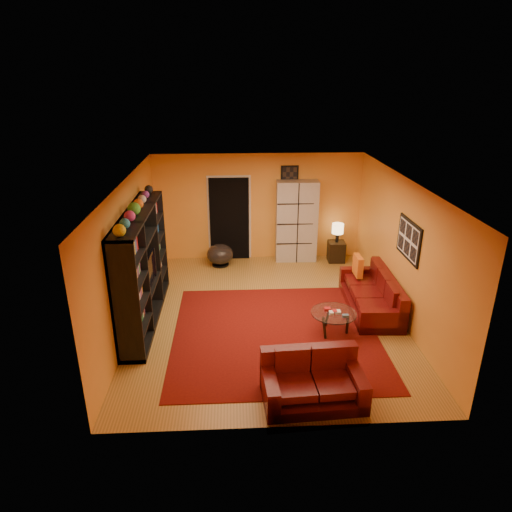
{
  "coord_description": "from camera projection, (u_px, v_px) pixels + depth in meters",
  "views": [
    {
      "loc": [
        -0.61,
        -7.71,
        4.33
      ],
      "look_at": [
        -0.2,
        0.1,
        1.19
      ],
      "focal_mm": 32.0,
      "sensor_mm": 36.0,
      "label": 1
    }
  ],
  "objects": [
    {
      "name": "doorway",
      "position": [
        229.0,
        219.0,
        11.11
      ],
      "size": [
        0.95,
        0.1,
        2.04
      ],
      "primitive_type": "cube",
      "color": "black",
      "rests_on": "floor"
    },
    {
      "name": "wall_art_right",
      "position": [
        409.0,
        240.0,
        8.03
      ],
      "size": [
        0.03,
        1.0,
        0.7
      ],
      "primitive_type": "cube",
      "color": "black",
      "rests_on": "wall_right"
    },
    {
      "name": "entertainment_unit",
      "position": [
        142.0,
        267.0,
        8.28
      ],
      "size": [
        0.45,
        3.0,
        2.1
      ],
      "primitive_type": "cube",
      "color": "black",
      "rests_on": "floor"
    },
    {
      "name": "tv",
      "position": [
        145.0,
        271.0,
        8.25
      ],
      "size": [
        0.96,
        0.13,
        0.56
      ],
      "primitive_type": "imported",
      "rotation": [
        0.0,
        0.0,
        1.57
      ],
      "color": "black",
      "rests_on": "entertainment_unit"
    },
    {
      "name": "floor",
      "position": [
        267.0,
        315.0,
        8.78
      ],
      "size": [
        6.0,
        6.0,
        0.0
      ],
      "primitive_type": "plane",
      "color": "olive",
      "rests_on": "ground"
    },
    {
      "name": "side_table",
      "position": [
        336.0,
        251.0,
        11.22
      ],
      "size": [
        0.41,
        0.41,
        0.5
      ],
      "primitive_type": "cube",
      "rotation": [
        0.0,
        0.0,
        -0.04
      ],
      "color": "black",
      "rests_on": "floor"
    },
    {
      "name": "wall_right",
      "position": [
        402.0,
        250.0,
        8.42
      ],
      "size": [
        0.0,
        6.0,
        6.0
      ],
      "primitive_type": "plane",
      "rotation": [
        1.57,
        0.0,
        -1.57
      ],
      "color": "orange",
      "rests_on": "floor"
    },
    {
      "name": "table_lamp",
      "position": [
        338.0,
        229.0,
        11.01
      ],
      "size": [
        0.28,
        0.28,
        0.47
      ],
      "color": "black",
      "rests_on": "side_table"
    },
    {
      "name": "rug",
      "position": [
        275.0,
        334.0,
        8.14
      ],
      "size": [
        3.6,
        3.6,
        0.01
      ],
      "primitive_type": "cube",
      "color": "#510B09",
      "rests_on": "floor"
    },
    {
      "name": "throw_pillow",
      "position": [
        358.0,
        266.0,
        9.42
      ],
      "size": [
        0.12,
        0.42,
        0.42
      ],
      "primitive_type": "cube",
      "color": "orange",
      "rests_on": "sofa"
    },
    {
      "name": "wall_left",
      "position": [
        128.0,
        255.0,
        8.18
      ],
      "size": [
        0.0,
        6.0,
        6.0
      ],
      "primitive_type": "plane",
      "rotation": [
        1.57,
        0.0,
        1.57
      ],
      "color": "orange",
      "rests_on": "floor"
    },
    {
      "name": "wall_art_back",
      "position": [
        290.0,
        176.0,
        10.82
      ],
      "size": [
        0.42,
        0.03,
        0.52
      ],
      "primitive_type": "cube",
      "color": "black",
      "rests_on": "wall_back"
    },
    {
      "name": "sofa",
      "position": [
        375.0,
        295.0,
        8.94
      ],
      "size": [
        0.93,
        2.1,
        0.85
      ],
      "rotation": [
        0.0,
        0.0,
        -0.04
      ],
      "color": "#4D0A0B",
      "rests_on": "rug"
    },
    {
      "name": "bowl_chair",
      "position": [
        220.0,
        254.0,
        10.95
      ],
      "size": [
        0.64,
        0.64,
        0.52
      ],
      "color": "black",
      "rests_on": "floor"
    },
    {
      "name": "storage_cabinet",
      "position": [
        296.0,
        221.0,
        11.05
      ],
      "size": [
        1.0,
        0.47,
        1.98
      ],
      "primitive_type": "cube",
      "rotation": [
        0.0,
        0.0,
        -0.03
      ],
      "color": "#B4AEA6",
      "rests_on": "floor"
    },
    {
      "name": "wall_front",
      "position": [
        286.0,
        342.0,
        5.52
      ],
      "size": [
        6.0,
        0.0,
        6.0
      ],
      "primitive_type": "plane",
      "rotation": [
        -1.57,
        0.0,
        0.0
      ],
      "color": "orange",
      "rests_on": "floor"
    },
    {
      "name": "coffee_table",
      "position": [
        334.0,
        315.0,
        8.04
      ],
      "size": [
        0.8,
        0.8,
        0.4
      ],
      "rotation": [
        0.0,
        0.0,
        -0.33
      ],
      "color": "silver",
      "rests_on": "floor"
    },
    {
      "name": "ceiling",
      "position": [
        268.0,
        182.0,
        7.81
      ],
      "size": [
        6.0,
        6.0,
        0.0
      ],
      "primitive_type": "plane",
      "rotation": [
        3.14,
        0.0,
        0.0
      ],
      "color": "white",
      "rests_on": "wall_back"
    },
    {
      "name": "wall_back",
      "position": [
        258.0,
        207.0,
        11.08
      ],
      "size": [
        6.0,
        0.0,
        6.0
      ],
      "primitive_type": "plane",
      "rotation": [
        1.57,
        0.0,
        0.0
      ],
      "color": "orange",
      "rests_on": "floor"
    },
    {
      "name": "loveseat",
      "position": [
        312.0,
        380.0,
        6.46
      ],
      "size": [
        1.45,
        0.93,
        0.85
      ],
      "rotation": [
        0.0,
        0.0,
        1.63
      ],
      "color": "#4D0A0B",
      "rests_on": "rug"
    }
  ]
}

